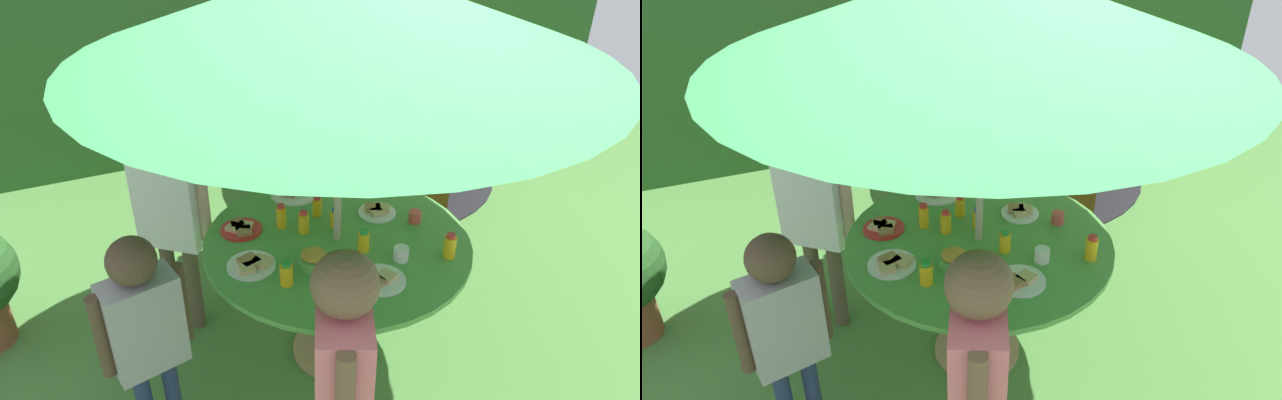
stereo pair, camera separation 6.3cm
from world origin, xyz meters
TOP-DOWN VIEW (x-y plane):
  - ground_plane at (0.00, 0.00)m, footprint 10.00×10.00m
  - hedge_backdrop at (0.00, 3.03)m, footprint 9.00×0.70m
  - garden_table at (0.00, 0.00)m, footprint 1.30×1.30m
  - patio_umbrella at (0.00, 0.00)m, footprint 2.26×2.26m
  - wooden_chair at (0.71, 1.10)m, footprint 0.70×0.70m
  - dome_tent at (1.24, 1.77)m, footprint 2.34×2.34m
  - child_in_yellow_shirt at (0.07, 0.97)m, footprint 0.25×0.48m
  - child_in_white_shirt at (-0.69, 0.56)m, footprint 0.38×0.35m
  - child_in_grey_shirt at (-0.97, -0.21)m, footprint 0.38×0.22m
  - child_in_pink_shirt at (-0.38, -0.84)m, footprint 0.31×0.41m
  - snack_bowl at (-0.19, -0.16)m, footprint 0.14×0.14m
  - plate_near_right at (-0.03, 0.48)m, footprint 0.25×0.25m
  - plate_mid_right at (0.29, 0.12)m, footprint 0.20×0.20m
  - plate_back_edge at (-0.45, -0.04)m, footprint 0.22×0.22m
  - plate_far_left at (-0.41, 0.26)m, footprint 0.21×0.21m
  - plate_center_front at (0.03, -0.38)m, footprint 0.22×0.22m
  - juice_bottle_near_left at (0.41, -0.35)m, footprint 0.06×0.06m
  - juice_bottle_far_right at (-0.13, 0.12)m, footprint 0.05×0.05m
  - juice_bottle_center_back at (0.00, 0.24)m, footprint 0.05×0.05m
  - juice_bottle_mid_left at (0.07, -0.14)m, footprint 0.06×0.06m
  - juice_bottle_front_edge at (-0.21, 0.21)m, footprint 0.05×0.05m
  - juice_bottle_spot_a at (0.04, 0.10)m, footprint 0.05×0.05m
  - juice_bottle_spot_b at (-0.35, -0.23)m, footprint 0.06×0.06m
  - cup_near at (0.43, -0.03)m, footprint 0.06×0.06m
  - cup_far at (0.19, -0.28)m, footprint 0.07×0.07m

SIDE VIEW (x-z plane):
  - ground_plane at x=0.00m, z-range -0.02..0.00m
  - wooden_chair at x=0.71m, z-range 0.06..0.97m
  - garden_table at x=0.00m, z-range 0.20..0.95m
  - child_in_grey_shirt at x=-0.97m, z-range 0.16..1.30m
  - dome_tent at x=1.24m, z-range -0.01..1.47m
  - plate_near_right at x=-0.03m, z-range 0.74..0.77m
  - plate_center_front at x=0.03m, z-range 0.74..0.77m
  - plate_back_edge at x=-0.45m, z-range 0.74..0.77m
  - plate_mid_right at x=0.29m, z-range 0.74..0.77m
  - plate_far_left at x=-0.41m, z-range 0.74..0.77m
  - cup_near at x=0.43m, z-range 0.75..0.81m
  - cup_far at x=0.19m, z-range 0.75..0.81m
  - snack_bowl at x=-0.19m, z-range 0.74..0.82m
  - juice_bottle_spot_a at x=0.04m, z-range 0.74..0.85m
  - juice_bottle_mid_left at x=0.07m, z-range 0.74..0.85m
  - juice_bottle_center_back at x=0.00m, z-range 0.74..0.86m
  - juice_bottle_spot_b at x=-0.35m, z-range 0.74..0.86m
  - juice_bottle_far_right at x=-0.13m, z-range 0.74..0.86m
  - juice_bottle_near_left at x=0.41m, z-range 0.74..0.87m
  - juice_bottle_front_edge at x=-0.21m, z-range 0.74..0.87m
  - child_in_white_shirt at x=-0.69m, z-range 0.18..1.46m
  - child_in_pink_shirt at x=-0.38m, z-range 0.18..1.49m
  - child_in_yellow_shirt at x=0.07m, z-range 0.20..1.65m
  - hedge_backdrop at x=0.00m, z-range 0.00..2.17m
  - patio_umbrella at x=0.00m, z-range 0.82..2.85m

